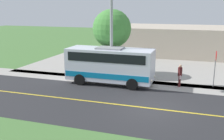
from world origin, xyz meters
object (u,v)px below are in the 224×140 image
object	(u,v)px
commercial_building	(186,40)
pedestrian_with_bags	(180,75)
shuttle_bus_front	(110,64)
tree_curbside	(112,29)
street_light_pole	(111,27)
stop_sign	(215,63)

from	to	relation	value
commercial_building	pedestrian_with_bags	bearing A→B (deg)	1.67
shuttle_bus_front	pedestrian_with_bags	size ratio (longest dim) A/B	4.01
tree_curbside	commercial_building	xyz separation A→B (m)	(-14.00, 5.83, -2.44)
shuttle_bus_front	street_light_pole	distance (m)	3.00
pedestrian_with_bags	commercial_building	distance (m)	16.03
street_light_pole	commercial_building	world-z (taller)	street_light_pole
street_light_pole	tree_curbside	size ratio (longest dim) A/B	1.41
pedestrian_with_bags	commercial_building	world-z (taller)	commercial_building
shuttle_bus_front	pedestrian_with_bags	world-z (taller)	shuttle_bus_front
shuttle_bus_front	pedestrian_with_bags	xyz separation A→B (m)	(-0.88, 5.52, -0.69)
street_light_pole	tree_curbside	xyz separation A→B (m)	(-2.52, -0.75, -0.40)
stop_sign	street_light_pole	distance (m)	8.64
stop_sign	street_light_pole	world-z (taller)	street_light_pole
pedestrian_with_bags	street_light_pole	xyz separation A→B (m)	(0.52, -5.55, 3.67)
pedestrian_with_bags	commercial_building	size ratio (longest dim) A/B	0.10
shuttle_bus_front	commercial_building	world-z (taller)	commercial_building
stop_sign	commercial_building	xyz separation A→B (m)	(-15.30, -3.04, -0.17)
stop_sign	tree_curbside	xyz separation A→B (m)	(-1.30, -8.88, 2.27)
tree_curbside	commercial_building	size ratio (longest dim) A/B	0.35
commercial_building	shuttle_bus_front	bearing A→B (deg)	-16.66
stop_sign	tree_curbside	bearing A→B (deg)	-98.33
shuttle_bus_front	pedestrian_with_bags	distance (m)	5.63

